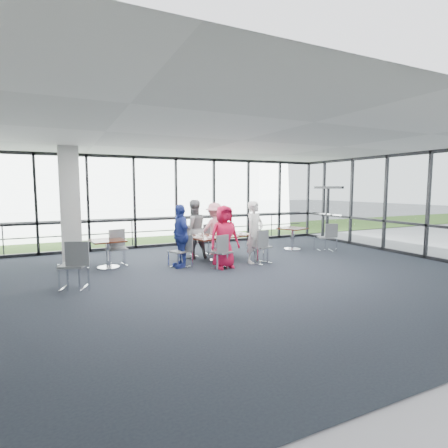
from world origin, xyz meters
name	(u,v)px	position (x,y,z in m)	size (l,w,h in m)	color
floor	(241,277)	(0.00, 0.00, -0.01)	(12.00, 10.00, 0.02)	#1F222E
ceiling	(242,140)	(0.00, 0.00, 3.20)	(12.00, 10.00, 0.04)	silver
curtain_wall_back	(176,202)	(0.00, 5.00, 1.60)	(12.00, 0.10, 3.20)	white
curtain_wall_right	(413,204)	(6.00, 0.00, 1.60)	(0.10, 10.00, 3.20)	white
exit_door	(327,214)	(6.00, 3.75, 1.05)	(0.12, 1.60, 2.10)	black
structural_column	(70,207)	(-3.60, 3.00, 1.60)	(0.50, 0.50, 3.20)	silver
apron	(146,231)	(0.00, 10.00, -0.02)	(80.00, 70.00, 0.02)	slate
grass_strip	(156,235)	(0.00, 8.00, 0.01)	(80.00, 5.00, 0.01)	#305819
hangar_main	(135,179)	(4.00, 32.00, 3.00)	(24.00, 10.00, 6.00)	silver
guard_rail	(172,230)	(0.00, 5.60, 0.50)	(0.06, 0.06, 12.00)	#2D2D33
main_table	(220,239)	(0.30, 1.89, 0.62)	(2.10, 1.46, 0.75)	#331A10
side_table_left	(108,244)	(-2.75, 2.31, 0.63)	(0.91, 0.91, 0.75)	#331A10
side_table_right	(293,231)	(3.32, 2.46, 0.62)	(1.05, 1.05, 0.75)	#331A10
diner_near_left	(224,237)	(0.02, 0.99, 0.83)	(0.81, 0.53, 1.66)	red
diner_near_right	(255,232)	(1.06, 1.18, 0.87)	(0.64, 0.47, 1.75)	silver
diner_far_left	(193,229)	(-0.26, 2.54, 0.88)	(0.85, 0.53, 1.76)	gray
diner_far_right	(215,229)	(0.56, 2.81, 0.82)	(1.06, 0.55, 1.64)	pink
diner_end	(180,236)	(-0.99, 1.59, 0.84)	(0.99, 0.54, 1.68)	#2A3C99
chair_main_nl	(222,252)	(-0.10, 0.89, 0.45)	(0.44, 0.44, 0.89)	slate
chair_main_nr	(261,247)	(1.18, 1.03, 0.47)	(0.46, 0.46, 0.93)	slate
chair_main_fl	(189,244)	(-0.31, 2.78, 0.41)	(0.40, 0.40, 0.82)	slate
chair_main_fr	(211,239)	(0.52, 2.99, 0.45)	(0.44, 0.44, 0.91)	slate
chair_main_end	(180,251)	(-1.02, 1.55, 0.43)	(0.42, 0.42, 0.86)	slate
chair_spare_la	(73,265)	(-3.67, 0.61, 0.50)	(0.49, 0.49, 1.00)	slate
chair_spare_lb	(117,249)	(-2.51, 2.42, 0.48)	(0.47, 0.47, 0.95)	slate
chair_spare_r	(325,238)	(4.13, 1.75, 0.45)	(0.44, 0.44, 0.91)	slate
plate_nl	(212,237)	(-0.11, 1.50, 0.76)	(0.25, 0.25, 0.01)	white
plate_nr	(241,234)	(0.89, 1.71, 0.76)	(0.28, 0.28, 0.01)	white
plate_fl	(200,235)	(-0.22, 2.15, 0.76)	(0.26, 0.26, 0.01)	white
plate_fr	(223,232)	(0.63, 2.36, 0.76)	(0.23, 0.23, 0.01)	white
plate_end	(198,237)	(-0.45, 1.70, 0.76)	(0.28, 0.28, 0.01)	white
tumbler_a	(218,234)	(0.11, 1.58, 0.82)	(0.07, 0.07, 0.14)	white
tumbler_b	(232,232)	(0.66, 1.79, 0.82)	(0.07, 0.07, 0.15)	white
tumbler_c	(216,232)	(0.32, 2.18, 0.82)	(0.07, 0.07, 0.13)	white
tumbler_d	(203,235)	(-0.33, 1.64, 0.82)	(0.07, 0.07, 0.13)	white
menu_a	(226,237)	(0.29, 1.42, 0.75)	(0.32, 0.22, 0.00)	white
menu_b	(248,234)	(1.16, 1.75, 0.75)	(0.30, 0.21, 0.00)	white
menu_c	(216,233)	(0.36, 2.28, 0.75)	(0.31, 0.22, 0.00)	white
condiment_caddy	(220,234)	(0.36, 1.96, 0.77)	(0.10, 0.07, 0.04)	black
ketchup_bottle	(220,232)	(0.35, 1.97, 0.84)	(0.06, 0.06, 0.18)	maroon
green_bottle	(222,231)	(0.39, 1.95, 0.85)	(0.05, 0.05, 0.20)	#226A23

